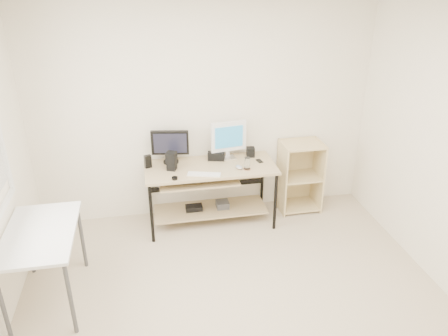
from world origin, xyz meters
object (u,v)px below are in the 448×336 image
Objects in this scene: desk at (208,183)px; audio_controller at (148,161)px; side_table at (41,240)px; white_imac at (229,137)px; shelf_unit at (299,175)px; black_monitor at (170,145)px.

audio_controller is at bearing 171.86° from desk.
white_imac is at bearing 32.82° from side_table.
audio_controller is (-1.85, -0.06, 0.37)m from shelf_unit.
white_imac is (0.28, 0.18, 0.48)m from desk.
desk is 10.01× the size of audio_controller.
desk is 0.58m from white_imac.
audio_controller is (-0.68, 0.10, 0.29)m from desk.
black_monitor is 2.87× the size of audio_controller.
white_imac is at bearing -14.50° from audio_controller.
white_imac is 0.98m from audio_controller.
black_monitor is at bearing 155.61° from desk.
shelf_unit is (1.18, 0.16, -0.09)m from desk.
desk is at bearing -172.23° from shelf_unit.
audio_controller is at bearing -178.03° from shelf_unit.
side_table is at bearing -149.98° from audio_controller.
side_table is 1.52m from audio_controller.
shelf_unit is 1.89m from audio_controller.
white_imac is at bearing 33.78° from desk.
side_table is 2.32m from white_imac.
audio_controller is at bearing -152.38° from black_monitor.
desk is at bearing -27.92° from audio_controller.
side_table is 1.11× the size of shelf_unit.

